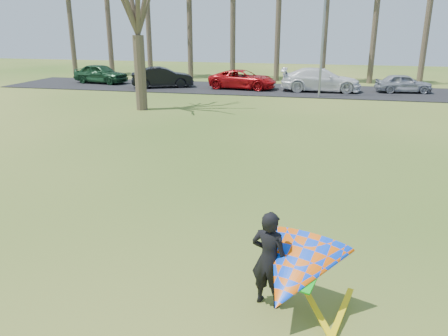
% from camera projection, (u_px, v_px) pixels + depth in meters
% --- Properties ---
extents(ground, '(100.00, 100.00, 0.00)m').
position_uv_depth(ground, '(204.00, 239.00, 10.06)').
color(ground, '#1F5612').
rests_on(ground, ground).
extents(parking_strip, '(46.00, 7.00, 0.06)m').
position_uv_depth(parking_strip, '(293.00, 90.00, 33.19)').
color(parking_strip, black).
rests_on(parking_strip, ground).
extents(streetlight, '(2.28, 0.18, 8.00)m').
position_uv_depth(streetlight, '(326.00, 29.00, 28.57)').
color(streetlight, gray).
rests_on(streetlight, ground).
extents(car_0, '(4.92, 2.64, 1.59)m').
position_uv_depth(car_0, '(101.00, 74.00, 36.83)').
color(car_0, '#1A4325').
rests_on(car_0, parking_strip).
extents(car_1, '(5.03, 3.50, 1.57)m').
position_uv_depth(car_1, '(162.00, 77.00, 34.29)').
color(car_1, black).
rests_on(car_1, parking_strip).
extents(car_2, '(5.34, 2.81, 1.43)m').
position_uv_depth(car_2, '(243.00, 79.00, 33.54)').
color(car_2, '#B70E12').
rests_on(car_2, parking_strip).
extents(car_3, '(5.89, 2.60, 1.68)m').
position_uv_depth(car_3, '(321.00, 80.00, 32.18)').
color(car_3, white).
rests_on(car_3, parking_strip).
extents(car_4, '(4.08, 2.07, 1.33)m').
position_uv_depth(car_4, '(404.00, 83.00, 31.64)').
color(car_4, '#9699A2').
rests_on(car_4, parking_strip).
extents(kite_flyer, '(2.13, 2.39, 2.02)m').
position_uv_depth(kite_flyer, '(291.00, 270.00, 7.20)').
color(kite_flyer, black).
rests_on(kite_flyer, ground).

